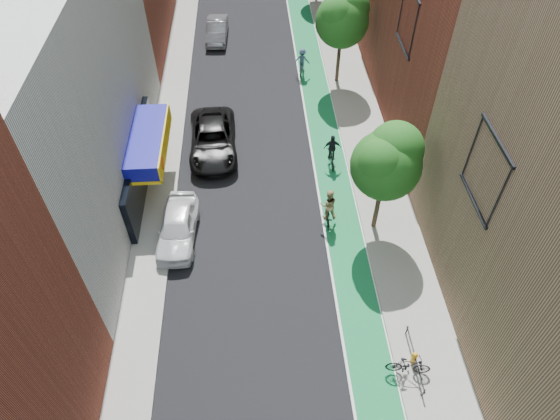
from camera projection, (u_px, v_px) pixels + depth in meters
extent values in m
cube|color=#126835|center=(311.00, 68.00, 37.33)|extent=(2.00, 68.00, 0.01)
cube|color=gray|center=(177.00, 72.00, 36.85)|extent=(2.00, 68.00, 0.15)
cube|color=gray|center=(344.00, 66.00, 37.38)|extent=(3.00, 68.00, 0.15)
cube|color=silver|center=(35.00, 100.00, 24.11)|extent=(8.00, 20.00, 12.00)
cylinder|color=#332619|center=(377.00, 206.00, 25.26)|extent=(0.24, 0.24, 3.30)
sphere|color=#1B4D14|center=(386.00, 165.00, 23.27)|extent=(3.36, 3.36, 3.36)
sphere|color=#1B4D14|center=(395.00, 149.00, 22.97)|extent=(2.64, 2.64, 2.64)
sphere|color=#1B4D14|center=(382.00, 162.00, 22.70)|extent=(2.40, 2.40, 2.40)
cylinder|color=#332619|center=(338.00, 60.00, 34.77)|extent=(0.24, 0.24, 3.47)
sphere|color=#1B4D14|center=(342.00, 21.00, 32.68)|extent=(3.53, 3.53, 3.53)
sphere|color=#1B4D14|center=(348.00, 7.00, 32.35)|extent=(2.77, 2.77, 2.77)
sphere|color=#1B4D14|center=(339.00, 16.00, 32.10)|extent=(2.52, 2.52, 2.52)
imported|color=white|center=(178.00, 227.00, 25.44)|extent=(2.11, 4.71, 1.57)
imported|color=black|center=(213.00, 139.00, 30.22)|extent=(3.02, 6.12, 1.67)
imported|color=gray|center=(217.00, 30.00, 39.87)|extent=(1.75, 4.49, 1.46)
imported|color=black|center=(328.00, 216.00, 26.34)|extent=(0.49, 1.65, 0.98)
imported|color=tan|center=(328.00, 204.00, 25.82)|extent=(0.93, 0.73, 1.89)
imported|color=black|center=(332.00, 159.00, 29.58)|extent=(0.62, 1.72, 0.90)
imported|color=black|center=(332.00, 148.00, 29.10)|extent=(1.00, 0.43, 1.70)
imported|color=black|center=(302.00, 68.00, 36.33)|extent=(0.92, 1.83, 1.06)
imported|color=#3D586E|center=(302.00, 59.00, 35.93)|extent=(1.18, 0.86, 1.65)
imported|color=black|center=(408.00, 366.00, 20.36)|extent=(1.90, 0.78, 1.11)
cylinder|color=orange|center=(414.00, 359.00, 20.89)|extent=(0.23, 0.23, 0.52)
sphere|color=orange|center=(415.00, 355.00, 20.66)|extent=(0.24, 0.24, 0.24)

